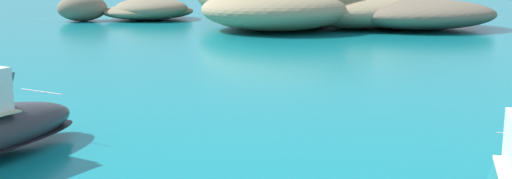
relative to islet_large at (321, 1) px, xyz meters
name	(u,v)px	position (x,y,z in m)	size (l,w,h in m)	color
islet_large	(321,1)	(0.00, 0.00, 0.00)	(37.41, 29.93, 6.18)	#756651
islet_small	(140,10)	(-21.10, 3.80, -1.30)	(17.48, 14.27, 2.96)	#84755B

